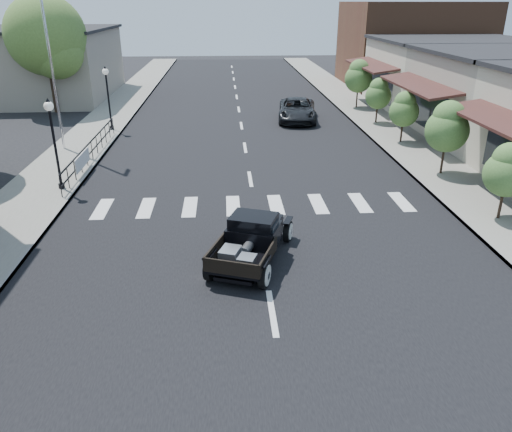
{
  "coord_description": "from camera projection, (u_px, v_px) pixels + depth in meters",
  "views": [
    {
      "loc": [
        -1.06,
        -13.21,
        7.02
      ],
      "look_at": [
        -0.16,
        0.72,
        1.0
      ],
      "focal_mm": 35.0,
      "sensor_mm": 36.0,
      "label": 1
    }
  ],
  "objects": [
    {
      "name": "small_tree_b",
      "position": [
        446.0,
        139.0,
        21.11
      ],
      "size": [
        1.81,
        1.81,
        3.01
      ],
      "primitive_type": null,
      "color": "#456D32",
      "rests_on": "sidewalk_right"
    },
    {
      "name": "flagpole",
      "position": [
        45.0,
        27.0,
        23.05
      ],
      "size": [
        0.12,
        0.12,
        11.56
      ],
      "primitive_type": "cylinder",
      "color": "silver",
      "rests_on": "sidewalk_left"
    },
    {
      "name": "small_tree_d",
      "position": [
        378.0,
        101.0,
        30.27
      ],
      "size": [
        1.54,
        1.54,
        2.57
      ],
      "primitive_type": null,
      "color": "#456D32",
      "rests_on": "sidewalk_right"
    },
    {
      "name": "big_tree_far",
      "position": [
        49.0,
        55.0,
        32.87
      ],
      "size": [
        5.15,
        5.15,
        7.57
      ],
      "primitive_type": null,
      "color": "#4D6D2E",
      "rests_on": "ground"
    },
    {
      "name": "lamp_post_b",
      "position": [
        55.0,
        145.0,
        19.23
      ],
      "size": [
        0.36,
        0.36,
        3.56
      ],
      "primitive_type": null,
      "color": "black",
      "rests_on": "sidewalk_left"
    },
    {
      "name": "sidewalk_left",
      "position": [
        93.0,
        135.0,
        28.16
      ],
      "size": [
        3.0,
        80.0,
        0.15
      ],
      "primitive_type": "cube",
      "color": "gray",
      "rests_on": "ground"
    },
    {
      "name": "small_tree_e",
      "position": [
        358.0,
        84.0,
        34.6
      ],
      "size": [
        1.88,
        1.88,
        3.13
      ],
      "primitive_type": null,
      "color": "#456D32",
      "rests_on": "sidewalk_right"
    },
    {
      "name": "far_building_right",
      "position": [
        411.0,
        45.0,
        43.8
      ],
      "size": [
        11.0,
        10.0,
        7.0
      ],
      "primitive_type": "cube",
      "color": "brown",
      "rests_on": "ground"
    },
    {
      "name": "low_building_left",
      "position": [
        43.0,
        65.0,
        38.72
      ],
      "size": [
        10.0,
        12.0,
        5.0
      ],
      "primitive_type": "cube",
      "color": "gray",
      "rests_on": "ground"
    },
    {
      "name": "sidewalk_right",
      "position": [
        388.0,
        130.0,
        29.16
      ],
      "size": [
        3.0,
        80.0,
        0.15
      ],
      "primitive_type": "cube",
      "color": "gray",
      "rests_on": "ground"
    },
    {
      "name": "lamp_post_c",
      "position": [
        108.0,
        98.0,
        28.39
      ],
      "size": [
        0.36,
        0.36,
        3.56
      ],
      "primitive_type": null,
      "color": "black",
      "rests_on": "sidewalk_left"
    },
    {
      "name": "railing",
      "position": [
        92.0,
        149.0,
        23.42
      ],
      "size": [
        0.08,
        10.0,
        1.0
      ],
      "primitive_type": null,
      "color": "black",
      "rests_on": "sidewalk_left"
    },
    {
      "name": "small_tree_c",
      "position": [
        403.0,
        118.0,
        26.04
      ],
      "size": [
        1.53,
        1.53,
        2.54
      ],
      "primitive_type": null,
      "color": "#456D32",
      "rests_on": "sidewalk_right"
    },
    {
      "name": "ground",
      "position": [
        263.0,
        256.0,
        14.94
      ],
      "size": [
        120.0,
        120.0,
        0.0
      ],
      "primitive_type": "plane",
      "color": "black",
      "rests_on": "ground"
    },
    {
      "name": "small_tree_a",
      "position": [
        505.0,
        183.0,
        16.7
      ],
      "size": [
        1.53,
        1.53,
        2.55
      ],
      "primitive_type": null,
      "color": "#456D32",
      "rests_on": "sidewalk_right"
    },
    {
      "name": "banner",
      "position": [
        83.0,
        166.0,
        21.67
      ],
      "size": [
        0.04,
        2.2,
        0.6
      ],
      "primitive_type": null,
      "color": "silver",
      "rests_on": "sidewalk_left"
    },
    {
      "name": "second_car",
      "position": [
        297.0,
        110.0,
        31.57
      ],
      "size": [
        2.89,
        5.19,
        1.37
      ],
      "primitive_type": "imported",
      "rotation": [
        0.0,
        0.0,
        -0.13
      ],
      "color": "black",
      "rests_on": "ground"
    },
    {
      "name": "storefront_far",
      "position": [
        451.0,
        75.0,
        35.1
      ],
      "size": [
        10.0,
        9.0,
        4.5
      ],
      "primitive_type": "cube",
      "color": "beige",
      "rests_on": "ground"
    },
    {
      "name": "hotrod_pickup",
      "position": [
        252.0,
        239.0,
        14.45
      ],
      "size": [
        3.1,
        4.38,
        1.38
      ],
      "primitive_type": null,
      "rotation": [
        0.0,
        0.0,
        -0.35
      ],
      "color": "black",
      "rests_on": "ground"
    },
    {
      "name": "road_markings",
      "position": [
        247.0,
        159.0,
        24.11
      ],
      "size": [
        12.0,
        60.0,
        0.06
      ],
      "primitive_type": null,
      "color": "silver",
      "rests_on": "ground"
    },
    {
      "name": "road",
      "position": [
        243.0,
        134.0,
        28.69
      ],
      "size": [
        14.0,
        80.0,
        0.02
      ],
      "primitive_type": "cube",
      "color": "black",
      "rests_on": "ground"
    }
  ]
}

